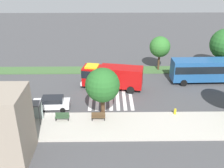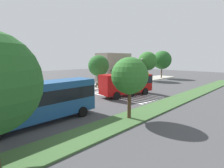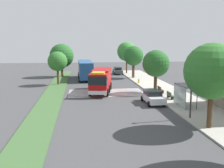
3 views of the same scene
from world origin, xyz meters
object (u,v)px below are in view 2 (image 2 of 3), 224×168
Objects in this scene: bench_near_shelter at (114,83)px; parked_car_mid at (129,82)px; bus_stop_shelter at (126,75)px; median_tree_west at (130,76)px; fire_hydrant at (58,93)px; fire_truck at (128,83)px; street_lamp at (142,68)px; bench_west_of_shelter at (99,85)px; sidewalk_tree_center at (99,66)px; sidewalk_tree_far_east at (162,60)px; transit_bus at (38,100)px; sidewalk_tree_east at (147,61)px.

parked_car_mid is at bearing -57.96° from bench_near_shelter.
bus_stop_shelter is at bearing 0.29° from bench_near_shelter.
fire_hydrant is at bearing 88.36° from median_tree_west.
street_lamp is at bearing 38.70° from fire_truck.
median_tree_west is (-22.41, -14.35, 0.61)m from street_lamp.
bench_west_of_shelter is 13.15m from street_lamp.
bus_stop_shelter is 23.63m from median_tree_west.
median_tree_west is 14.70m from fire_hydrant.
sidewalk_tree_center is (-8.73, -0.61, 2.42)m from bus_stop_shelter.
sidewalk_tree_center is at bearing -175.98° from bus_stop_shelter.
street_lamp is 26.61m from median_tree_west.
sidewalk_tree_far_east is (10.46, 0.40, 1.74)m from street_lamp.
median_tree_west is (6.42, -4.87, 1.96)m from transit_bus.
sidewalk_tree_center reaches higher than bench_near_shelter.
transit_bus is 1.74× the size of sidewalk_tree_center.
median_tree_west is (-8.08, -6.79, 2.17)m from fire_truck.
fire_truck is 12.93× the size of fire_hydrant.
parked_car_mid is 0.65× the size of sidewalk_tree_east.
sidewalk_tree_east reaches higher than median_tree_west.
fire_truck is at bearing -155.35° from sidewalk_tree_east.
bench_near_shelter is 2.29× the size of fire_hydrant.
bench_near_shelter reaches higher than fire_hydrant.
median_tree_west reaches higher than fire_hydrant.
street_lamp is 0.99× the size of median_tree_west.
sidewalk_tree_center reaches higher than parked_car_mid.
street_lamp reaches higher than fire_truck.
fire_hydrant is at bearing -179.74° from street_lamp.
sidewalk_tree_east is at bearing -164.12° from transit_bus.
fire_hydrant is (-9.21, -1.09, -0.10)m from bench_west_of_shelter.
transit_bus is at bearing -161.79° from street_lamp.
fire_truck is 8.79m from bench_west_of_shelter.
median_tree_west is at bearing -91.64° from fire_hydrant.
parked_car_mid is 0.83× the size of street_lamp.
bench_west_of_shelter reaches higher than fire_hydrant.
bench_west_of_shelter is 0.28× the size of street_lamp.
bench_west_of_shelter is (-8.20, -0.02, -1.30)m from bus_stop_shelter.
fire_hydrant is at bearing -127.40° from transit_bus.
fire_hydrant is at bearing 146.74° from fire_truck.
bench_near_shelter is 4.20m from bench_west_of_shelter.
fire_hydrant is at bearing -179.12° from sidewalk_tree_far_east.
bus_stop_shelter is at bearing 0.14° from bench_west_of_shelter.
sidewalk_tree_center is 0.80× the size of sidewalk_tree_far_east.
sidewalk_tree_far_east is at bearing 2.19° from street_lamp.
sidewalk_tree_center reaches higher than bus_stop_shelter.
sidewalk_tree_far_east is at bearing -1.78° from bench_near_shelter.
sidewalk_tree_center reaches higher than street_lamp.
street_lamp reaches higher than bench_near_shelter.
parked_car_mid is 0.76× the size of sidewalk_tree_center.
street_lamp is 0.73× the size of sidewalk_tree_far_east.
sidewalk_tree_east reaches higher than street_lamp.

